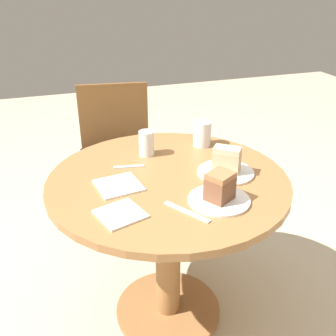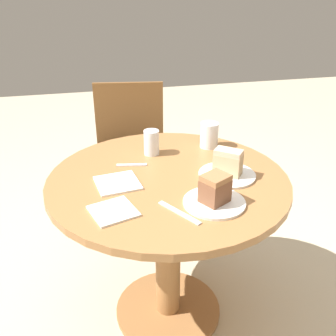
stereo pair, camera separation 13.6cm
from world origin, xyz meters
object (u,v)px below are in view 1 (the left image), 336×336
Objects in this scene: chair at (117,153)px; plate_far at (226,172)px; plate_near at (219,200)px; glass_lemonade at (147,144)px; cake_slice_near at (220,186)px; glass_water at (202,135)px; cake_slice_far at (227,160)px.

chair is 3.79× the size of plate_far.
glass_lemonade reaches higher than plate_near.
chair reaches higher than cake_slice_near.
cake_slice_near is at bearing -73.00° from chair.
cake_slice_near reaches higher than plate_near.
glass_water is at bearing 73.76° from cake_slice_near.
glass_lemonade is (-0.25, 0.28, 0.04)m from plate_far.
glass_lemonade is (-0.13, 0.47, -0.01)m from cake_slice_near.
cake_slice_far reaches higher than glass_lemonade.
cake_slice_far is (0.12, 0.19, 0.00)m from cake_slice_near.
cake_slice_far is 1.10× the size of glass_lemonade.
glass_water is at bearing 73.76° from plate_near.
plate_far is 0.06m from cake_slice_far.
glass_water is at bearing 3.95° from glass_lemonade.
chair is 1.14m from plate_near.
glass_water reaches higher than cake_slice_far.
cake_slice_far is at bearing -90.00° from plate_far.
cake_slice_near is at bearing -122.34° from cake_slice_far.
plate_near is (0.15, -1.10, 0.27)m from chair.
cake_slice_near reaches higher than glass_lemonade.
cake_slice_far is 1.05× the size of glass_water.
glass_lemonade is at bearing 105.92° from plate_near.
plate_near is at bearing -73.00° from chair.
plate_far is 0.38m from glass_lemonade.
plate_far is (0.27, -0.91, 0.27)m from chair.
glass_lemonade is (-0.25, 0.28, -0.01)m from cake_slice_far.
cake_slice_far is 0.38m from glass_lemonade.
glass_lemonade is at bearing 132.22° from cake_slice_far.
glass_water is (0.29, -0.61, 0.31)m from chair.
glass_lemonade reaches higher than plate_far.
chair is at bearing 91.61° from glass_lemonade.
plate_near is at bearing -106.24° from glass_water.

